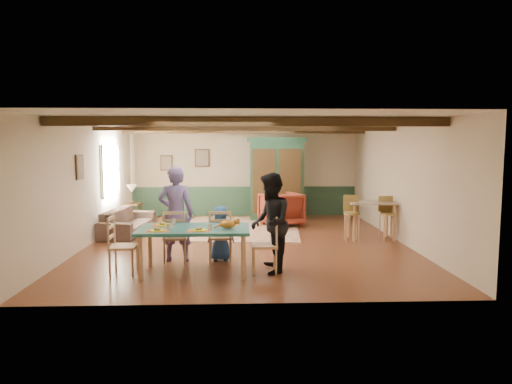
{
  "coord_description": "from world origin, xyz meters",
  "views": [
    {
      "loc": [
        -0.18,
        -10.19,
        2.22
      ],
      "look_at": [
        0.21,
        0.02,
        1.15
      ],
      "focal_mm": 32.0,
      "sensor_mm": 36.0,
      "label": 1
    }
  ],
  "objects_px": {
    "person_woman": "(270,223)",
    "end_table": "(132,213)",
    "counter_table": "(371,220)",
    "armoire": "(277,179)",
    "dining_chair_far_left": "(176,236)",
    "person_child": "(221,233)",
    "bar_stool_left": "(352,219)",
    "cat": "(228,223)",
    "armchair": "(281,209)",
    "dining_chair_end_right": "(264,244)",
    "bar_stool_right": "(388,219)",
    "sofa": "(128,221)",
    "person_man": "(176,214)",
    "dining_chair_end_left": "(123,245)",
    "table_lamp": "(132,194)",
    "dining_table": "(194,251)",
    "dining_chair_far_right": "(221,236)"
  },
  "relations": [
    {
      "from": "person_woman",
      "to": "end_table",
      "type": "relative_size",
      "value": 3.02
    },
    {
      "from": "person_woman",
      "to": "counter_table",
      "type": "bearing_deg",
      "value": 136.38
    },
    {
      "from": "person_woman",
      "to": "counter_table",
      "type": "relative_size",
      "value": 1.62
    },
    {
      "from": "armoire",
      "to": "counter_table",
      "type": "bearing_deg",
      "value": -49.92
    },
    {
      "from": "dining_chair_far_left",
      "to": "end_table",
      "type": "relative_size",
      "value": 1.74
    },
    {
      "from": "end_table",
      "to": "counter_table",
      "type": "relative_size",
      "value": 0.54
    },
    {
      "from": "person_child",
      "to": "bar_stool_left",
      "type": "bearing_deg",
      "value": -150.7
    },
    {
      "from": "cat",
      "to": "armchair",
      "type": "height_order",
      "value": "cat"
    },
    {
      "from": "armchair",
      "to": "counter_table",
      "type": "distance_m",
      "value": 2.69
    },
    {
      "from": "dining_chair_end_right",
      "to": "end_table",
      "type": "height_order",
      "value": "dining_chair_end_right"
    },
    {
      "from": "bar_stool_right",
      "to": "sofa",
      "type": "bearing_deg",
      "value": 166.75
    },
    {
      "from": "person_woman",
      "to": "person_child",
      "type": "xyz_separation_m",
      "value": [
        -0.89,
        0.84,
        -0.34
      ]
    },
    {
      "from": "person_man",
      "to": "sofa",
      "type": "height_order",
      "value": "person_man"
    },
    {
      "from": "dining_chair_end_left",
      "to": "bar_stool_left",
      "type": "xyz_separation_m",
      "value": [
        4.57,
        2.49,
        0.02
      ]
    },
    {
      "from": "dining_chair_end_left",
      "to": "cat",
      "type": "bearing_deg",
      "value": -93.37
    },
    {
      "from": "dining_chair_end_right",
      "to": "table_lamp",
      "type": "bearing_deg",
      "value": -145.65
    },
    {
      "from": "dining_table",
      "to": "sofa",
      "type": "distance_m",
      "value": 4.07
    },
    {
      "from": "person_woman",
      "to": "bar_stool_right",
      "type": "xyz_separation_m",
      "value": [
        2.9,
        2.54,
        -0.36
      ]
    },
    {
      "from": "person_woman",
      "to": "armoire",
      "type": "relative_size",
      "value": 0.72
    },
    {
      "from": "person_woman",
      "to": "dining_chair_end_left",
      "type": "bearing_deg",
      "value": -90.0
    },
    {
      "from": "armoire",
      "to": "end_table",
      "type": "relative_size",
      "value": 4.2
    },
    {
      "from": "dining_chair_end_right",
      "to": "person_man",
      "type": "bearing_deg",
      "value": -117.3
    },
    {
      "from": "cat",
      "to": "armchair",
      "type": "relative_size",
      "value": 0.38
    },
    {
      "from": "dining_chair_far_left",
      "to": "cat",
      "type": "distance_m",
      "value": 1.38
    },
    {
      "from": "sofa",
      "to": "counter_table",
      "type": "relative_size",
      "value": 1.99
    },
    {
      "from": "sofa",
      "to": "person_child",
      "type": "bearing_deg",
      "value": -133.0
    },
    {
      "from": "dining_chair_end_left",
      "to": "armchair",
      "type": "xyz_separation_m",
      "value": [
        3.13,
        4.53,
        -0.04
      ]
    },
    {
      "from": "dining_chair_end_right",
      "to": "sofa",
      "type": "bearing_deg",
      "value": -137.91
    },
    {
      "from": "dining_chair_far_right",
      "to": "table_lamp",
      "type": "bearing_deg",
      "value": -58.21
    },
    {
      "from": "dining_chair_far_left",
      "to": "person_woman",
      "type": "bearing_deg",
      "value": 156.43
    },
    {
      "from": "armchair",
      "to": "end_table",
      "type": "relative_size",
      "value": 1.75
    },
    {
      "from": "dining_table",
      "to": "counter_table",
      "type": "relative_size",
      "value": 1.77
    },
    {
      "from": "cat",
      "to": "dining_chair_far_right",
      "type": "bearing_deg",
      "value": 100.37
    },
    {
      "from": "person_man",
      "to": "armoire",
      "type": "xyz_separation_m",
      "value": [
        2.32,
        4.71,
        0.3
      ]
    },
    {
      "from": "person_man",
      "to": "counter_table",
      "type": "height_order",
      "value": "person_man"
    },
    {
      "from": "dining_chair_end_left",
      "to": "bar_stool_left",
      "type": "bearing_deg",
      "value": -61.41
    },
    {
      "from": "dining_chair_far_left",
      "to": "person_child",
      "type": "distance_m",
      "value": 0.85
    },
    {
      "from": "counter_table",
      "to": "bar_stool_left",
      "type": "bearing_deg",
      "value": -160.12
    },
    {
      "from": "dining_chair_end_right",
      "to": "sofa",
      "type": "height_order",
      "value": "dining_chair_end_right"
    },
    {
      "from": "dining_chair_end_right",
      "to": "person_child",
      "type": "bearing_deg",
      "value": -136.85
    },
    {
      "from": "cat",
      "to": "bar_stool_left",
      "type": "relative_size",
      "value": 0.36
    },
    {
      "from": "dining_chair_end_left",
      "to": "person_child",
      "type": "height_order",
      "value": "person_child"
    },
    {
      "from": "dining_chair_far_left",
      "to": "counter_table",
      "type": "relative_size",
      "value": 0.93
    },
    {
      "from": "dining_chair_end_right",
      "to": "cat",
      "type": "distance_m",
      "value": 0.75
    },
    {
      "from": "person_child",
      "to": "bar_stool_left",
      "type": "relative_size",
      "value": 1.01
    },
    {
      "from": "cat",
      "to": "sofa",
      "type": "relative_size",
      "value": 0.18
    },
    {
      "from": "person_child",
      "to": "sofa",
      "type": "xyz_separation_m",
      "value": [
        -2.42,
        2.71,
        -0.22
      ]
    },
    {
      "from": "person_man",
      "to": "dining_chair_end_right",
      "type": "bearing_deg",
      "value": 152.7
    },
    {
      "from": "person_child",
      "to": "table_lamp",
      "type": "bearing_deg",
      "value": -57.7
    },
    {
      "from": "dining_chair_end_left",
      "to": "sofa",
      "type": "bearing_deg",
      "value": 12.48
    }
  ]
}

